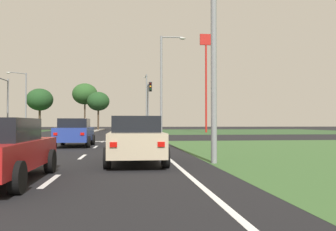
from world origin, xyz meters
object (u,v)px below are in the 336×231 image
street_lamp_third (24,99)px  treeline_fifth (85,94)px  pedestrian_at_median (86,123)px  car_beige_near (136,139)px  street_lamp_fourth (146,99)px  car_blue_fourth (75,132)px  car_navy_sixth (80,127)px  traffic_signal_far_right (149,99)px  treeline_fourth (98,101)px  treeline_third (40,100)px  fastfood_pole_sign (206,62)px  street_lamp_second (163,81)px  street_lamp_near (208,6)px  traffic_signal_far_left (4,96)px

street_lamp_third → treeline_fifth: treeline_fifth is taller
pedestrian_at_median → treeline_fifth: treeline_fifth is taller
car_beige_near → street_lamp_fourth: (2.61, 42.53, 4.17)m
car_blue_fourth → street_lamp_third: (-10.63, 28.09, 3.77)m
car_navy_sixth → traffic_signal_far_right: size_ratio=0.78×
street_lamp_third → street_lamp_fourth: (16.56, 5.19, 0.38)m
street_lamp_third → treeline_fourth: street_lamp_third is taller
car_blue_fourth → treeline_third: 50.40m
traffic_signal_far_right → treeline_fourth: (-7.60, 27.59, 1.33)m
traffic_signal_far_right → treeline_fourth: size_ratio=0.82×
street_lamp_third → fastfood_pole_sign: size_ratio=0.56×
street_lamp_fourth → treeline_fifth: bearing=125.0°
car_blue_fourth → street_lamp_second: size_ratio=0.48×
pedestrian_at_median → traffic_signal_far_right: bearing=-32.1°
traffic_signal_far_right → treeline_fifth: size_ratio=0.65×
pedestrian_at_median → treeline_third: size_ratio=0.24×
treeline_fifth → pedestrian_at_median: bearing=-83.1°
fastfood_pole_sign → street_lamp_third: bearing=-175.7°
treeline_fifth → car_navy_sixth: bearing=-87.7°
car_beige_near → street_lamp_near: (2.42, -0.35, 4.50)m
street_lamp_near → street_lamp_second: 18.89m
pedestrian_at_median → treeline_third: (-10.98, 21.91, 4.46)m
street_lamp_fourth → treeline_fourth: bearing=124.6°
street_lamp_second → street_lamp_third: street_lamp_second is taller
pedestrian_at_median → treeline_fourth: 19.14m
pedestrian_at_median → treeline_fourth: (0.14, 18.71, 4.02)m
pedestrian_at_median → fastfood_pole_sign: 19.43m
car_navy_sixth → fastfood_pole_sign: bearing=157.3°
traffic_signal_far_left → pedestrian_at_median: size_ratio=3.24×
traffic_signal_far_right → car_beige_near: bearing=-94.4°
pedestrian_at_median → street_lamp_fourth: bearing=56.3°
street_lamp_third → pedestrian_at_median: 9.03m
street_lamp_near → treeline_third: size_ratio=1.20×
car_beige_near → car_blue_fourth: 9.83m
treeline_fourth → treeline_third: bearing=163.9°
traffic_signal_far_left → fastfood_pole_sign: fastfood_pole_sign is taller
traffic_signal_far_left → treeline_third: treeline_third is taller
street_lamp_second → street_lamp_near: bearing=-91.2°
car_navy_sixth → street_lamp_near: size_ratio=0.48×
traffic_signal_far_right → street_lamp_second: (0.76, -8.26, 0.97)m
street_lamp_near → street_lamp_fourth: 42.88m
traffic_signal_far_right → car_blue_fourth: bearing=-107.0°
street_lamp_third → fastfood_pole_sign: 25.82m
car_navy_sixth → car_blue_fourth: bearing=97.0°
street_lamp_third → fastfood_pole_sign: fastfood_pole_sign is taller
traffic_signal_far_right → treeline_third: size_ratio=0.74×
street_lamp_second → street_lamp_third: size_ratio=1.10×
treeline_third → treeline_fifth: 8.37m
car_blue_fourth → treeline_fifth: 49.65m
street_lamp_near → treeline_fifth: size_ratio=1.05×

